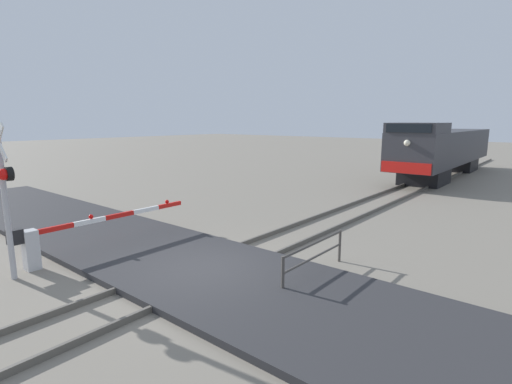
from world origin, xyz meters
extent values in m
plane|color=gray|center=(0.00, 0.00, 0.00)|extent=(160.00, 160.00, 0.00)
cube|color=#59544C|center=(-0.72, 0.00, 0.07)|extent=(0.08, 80.00, 0.15)
cube|color=#59544C|center=(0.72, 0.00, 0.07)|extent=(0.08, 80.00, 0.15)
cube|color=#2D2D30|center=(0.00, 0.00, 0.08)|extent=(36.00, 4.43, 0.17)
cube|color=black|center=(0.00, 19.38, 0.53)|extent=(2.52, 3.20, 1.05)
cube|color=black|center=(0.00, 28.43, 0.53)|extent=(2.52, 3.20, 1.05)
cube|color=#333338|center=(0.00, 23.91, 2.19)|extent=(2.96, 16.46, 2.29)
cube|color=#333338|center=(0.00, 17.35, 3.64)|extent=(2.90, 3.35, 0.60)
cube|color=black|center=(0.00, 15.65, 3.64)|extent=(2.52, 0.06, 0.48)
cube|color=red|center=(0.00, 15.64, 1.40)|extent=(2.81, 0.08, 0.64)
sphere|color=#F2EACC|center=(0.00, 15.63, 2.82)|extent=(0.36, 0.36, 0.36)
cylinder|color=#ADADB2|center=(-3.55, -3.41, 2.00)|extent=(0.14, 0.14, 3.99)
cube|color=black|center=(-3.55, -3.41, 2.79)|extent=(1.04, 0.08, 0.08)
sphere|color=red|center=(-3.13, -3.51, 2.79)|extent=(0.28, 0.28, 0.28)
cylinder|color=black|center=(-3.13, -3.39, 2.79)|extent=(0.34, 0.14, 0.34)
cube|color=silver|center=(-3.87, -2.83, 0.56)|extent=(0.36, 0.36, 1.12)
cube|color=black|center=(-3.87, -3.18, 1.02)|extent=(0.28, 0.36, 0.40)
cube|color=red|center=(-3.87, -2.13, 1.02)|extent=(0.10, 1.01, 0.14)
cube|color=white|center=(-3.87, -1.12, 1.02)|extent=(0.10, 1.01, 0.14)
cube|color=red|center=(-3.87, -0.11, 1.02)|extent=(0.10, 1.01, 0.14)
cube|color=white|center=(-3.87, 0.90, 1.02)|extent=(0.10, 1.01, 0.14)
cube|color=red|center=(-3.87, 1.91, 1.02)|extent=(0.10, 1.01, 0.14)
sphere|color=red|center=(-3.87, -1.07, 1.16)|extent=(0.14, 0.14, 0.14)
sphere|color=red|center=(-3.87, 1.81, 1.16)|extent=(0.14, 0.14, 0.14)
cylinder|color=#4C4742|center=(2.39, 0.30, 0.47)|extent=(0.08, 0.08, 0.95)
cylinder|color=#4C4742|center=(2.39, 3.13, 0.47)|extent=(0.08, 0.08, 0.95)
cylinder|color=#4C4742|center=(2.39, 1.72, 0.91)|extent=(0.06, 2.84, 0.06)
cylinder|color=#4C4742|center=(2.39, 1.72, 0.52)|extent=(0.06, 2.84, 0.06)
camera|label=1|loc=(7.35, -6.70, 4.06)|focal=27.05mm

